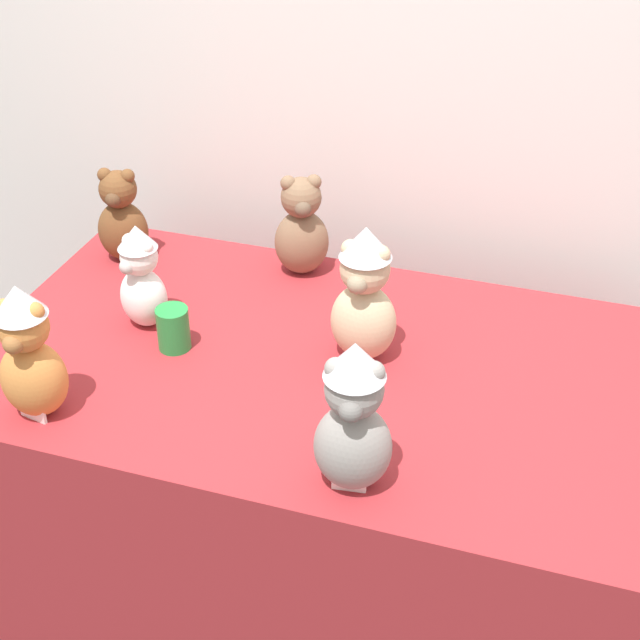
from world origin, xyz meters
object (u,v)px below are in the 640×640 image
teddy_bear_ash (353,418)px  teddy_bear_sand (364,296)px  teddy_bear_chestnut (121,218)px  teddy_bear_mocha (302,228)px  teddy_bear_ginger (29,353)px  teddy_bear_snow (141,277)px  party_cup_green (173,329)px  display_table (320,480)px

teddy_bear_ash → teddy_bear_sand: bearing=94.0°
teddy_bear_chestnut → teddy_bear_mocha: bearing=-1.3°
teddy_bear_ginger → teddy_bear_snow: size_ratio=1.17×
teddy_bear_mocha → party_cup_green: 0.49m
teddy_bear_ash → party_cup_green: 0.65m
display_table → teddy_bear_snow: (-0.47, 0.02, 0.52)m
teddy_bear_mocha → display_table: bearing=-89.3°
teddy_bear_mocha → party_cup_green: teddy_bear_mocha is taller
display_table → teddy_bear_ash: teddy_bear_ash is taller
display_table → teddy_bear_chestnut: 0.91m
teddy_bear_ash → teddy_bear_chestnut: bearing=132.8°
teddy_bear_chestnut → teddy_bear_ginger: teddy_bear_ginger is taller
teddy_bear_ginger → teddy_bear_mocha: teddy_bear_ginger is taller
teddy_bear_chestnut → party_cup_green: bearing=-59.0°
teddy_bear_ash → teddy_bear_mocha: teddy_bear_ash is taller
teddy_bear_ginger → party_cup_green: size_ratio=3.00×
teddy_bear_mocha → teddy_bear_snow: size_ratio=1.04×
teddy_bear_mocha → teddy_bear_sand: size_ratio=0.83×
teddy_bear_chestnut → teddy_bear_ginger: size_ratio=0.84×
display_table → teddy_bear_sand: bearing=31.6°
display_table → teddy_bear_ginger: (-0.54, -0.37, 0.55)m
teddy_bear_ash → teddy_bear_sand: 0.44m
display_table → teddy_bear_snow: bearing=177.3°
teddy_bear_ash → teddy_bear_chestnut: 1.11m
display_table → teddy_bear_chestnut: bearing=155.6°
teddy_bear_mocha → teddy_bear_chestnut: bearing=165.7°
party_cup_green → teddy_bear_snow: bearing=147.1°
teddy_bear_chestnut → teddy_bear_ginger: 0.70m
teddy_bear_ash → party_cup_green: teddy_bear_ash is taller
teddy_bear_ginger → teddy_bear_sand: 0.76m
display_table → party_cup_green: bearing=-171.7°
teddy_bear_snow → teddy_bear_chestnut: bearing=145.4°
teddy_bear_snow → teddy_bear_sand: teddy_bear_sand is taller
teddy_bear_snow → party_cup_green: 0.16m
teddy_bear_ash → teddy_bear_chestnut: teddy_bear_ash is taller
teddy_bear_chestnut → teddy_bear_snow: (0.21, -0.29, 0.01)m
display_table → teddy_bear_snow: 0.71m
teddy_bear_chestnut → teddy_bear_ash: bearing=-49.0°
teddy_bear_sand → teddy_bear_snow: bearing=-172.8°
teddy_bear_ginger → teddy_bear_sand: (0.63, 0.43, 0.01)m
teddy_bear_snow → teddy_bear_sand: size_ratio=0.80×
teddy_bear_snow → teddy_bear_sand: 0.57m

